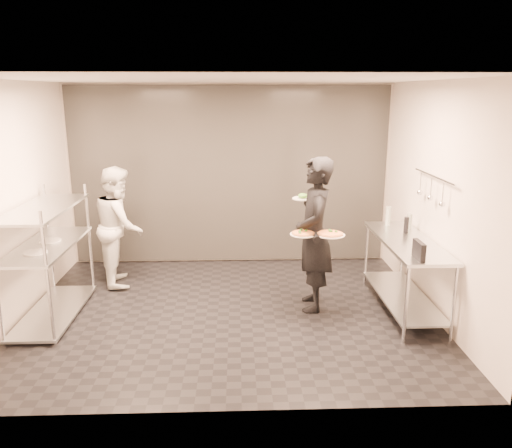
{
  "coord_description": "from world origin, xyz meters",
  "views": [
    {
      "loc": [
        0.12,
        -5.75,
        2.66
      ],
      "look_at": [
        0.34,
        0.14,
        1.1
      ],
      "focal_mm": 35.0,
      "sensor_mm": 36.0,
      "label": 1
    }
  ],
  "objects_px": {
    "bottle_green": "(388,216)",
    "pizza_plate_near": "(303,234)",
    "pass_rack": "(48,256)",
    "bottle_dark": "(406,225)",
    "pizza_plate_far": "(330,234)",
    "waiter": "(314,235)",
    "salad_plate": "(303,197)",
    "chef": "(119,226)",
    "pos_monitor": "(419,250)",
    "bottle_clear": "(409,222)",
    "prep_counter": "(405,263)"
  },
  "relations": [
    {
      "from": "waiter",
      "to": "salad_plate",
      "type": "bearing_deg",
      "value": -154.6
    },
    {
      "from": "pizza_plate_near",
      "to": "pos_monitor",
      "type": "height_order",
      "value": "pos_monitor"
    },
    {
      "from": "prep_counter",
      "to": "bottle_dark",
      "type": "xyz_separation_m",
      "value": [
        0.09,
        0.31,
        0.4
      ]
    },
    {
      "from": "chef",
      "to": "bottle_clear",
      "type": "distance_m",
      "value": 3.96
    },
    {
      "from": "pizza_plate_near",
      "to": "pizza_plate_far",
      "type": "xyz_separation_m",
      "value": [
        0.32,
        -0.05,
        0.0
      ]
    },
    {
      "from": "salad_plate",
      "to": "pos_monitor",
      "type": "xyz_separation_m",
      "value": [
        1.12,
        -1.13,
        -0.36
      ]
    },
    {
      "from": "pizza_plate_far",
      "to": "salad_plate",
      "type": "height_order",
      "value": "salad_plate"
    },
    {
      "from": "pizza_plate_near",
      "to": "pizza_plate_far",
      "type": "distance_m",
      "value": 0.32
    },
    {
      "from": "salad_plate",
      "to": "bottle_green",
      "type": "bearing_deg",
      "value": 14.14
    },
    {
      "from": "pass_rack",
      "to": "chef",
      "type": "xyz_separation_m",
      "value": [
        0.6,
        1.1,
        0.07
      ]
    },
    {
      "from": "pass_rack",
      "to": "bottle_dark",
      "type": "xyz_separation_m",
      "value": [
        4.42,
        0.32,
        0.25
      ]
    },
    {
      "from": "waiter",
      "to": "salad_plate",
      "type": "distance_m",
      "value": 0.52
    },
    {
      "from": "bottle_clear",
      "to": "chef",
      "type": "bearing_deg",
      "value": 170.88
    },
    {
      "from": "pizza_plate_far",
      "to": "pizza_plate_near",
      "type": "bearing_deg",
      "value": 171.83
    },
    {
      "from": "pass_rack",
      "to": "bottle_green",
      "type": "xyz_separation_m",
      "value": [
        4.3,
        0.72,
        0.28
      ]
    },
    {
      "from": "waiter",
      "to": "pizza_plate_near",
      "type": "distance_m",
      "value": 0.27
    },
    {
      "from": "pizza_plate_near",
      "to": "prep_counter",
      "type": "bearing_deg",
      "value": 3.19
    },
    {
      "from": "pizza_plate_near",
      "to": "bottle_green",
      "type": "distance_m",
      "value": 1.48
    },
    {
      "from": "pizza_plate_near",
      "to": "salad_plate",
      "type": "distance_m",
      "value": 0.59
    },
    {
      "from": "prep_counter",
      "to": "chef",
      "type": "relative_size",
      "value": 1.07
    },
    {
      "from": "bottle_green",
      "to": "pizza_plate_near",
      "type": "bearing_deg",
      "value": -147.99
    },
    {
      "from": "chef",
      "to": "bottle_green",
      "type": "bearing_deg",
      "value": -107.63
    },
    {
      "from": "pizza_plate_near",
      "to": "pizza_plate_far",
      "type": "bearing_deg",
      "value": -8.17
    },
    {
      "from": "waiter",
      "to": "pizza_plate_far",
      "type": "height_order",
      "value": "waiter"
    },
    {
      "from": "prep_counter",
      "to": "pass_rack",
      "type": "bearing_deg",
      "value": -179.97
    },
    {
      "from": "pass_rack",
      "to": "pizza_plate_near",
      "type": "distance_m",
      "value": 3.06
    },
    {
      "from": "prep_counter",
      "to": "bottle_green",
      "type": "relative_size",
      "value": 7.19
    },
    {
      "from": "pizza_plate_near",
      "to": "bottle_dark",
      "type": "bearing_deg",
      "value": 15.7
    },
    {
      "from": "pizza_plate_near",
      "to": "salad_plate",
      "type": "xyz_separation_m",
      "value": [
        0.05,
        0.48,
        0.34
      ]
    },
    {
      "from": "pizza_plate_far",
      "to": "bottle_dark",
      "type": "relative_size",
      "value": 1.67
    },
    {
      "from": "waiter",
      "to": "pos_monitor",
      "type": "distance_m",
      "value": 1.31
    },
    {
      "from": "prep_counter",
      "to": "bottle_dark",
      "type": "height_order",
      "value": "bottle_dark"
    },
    {
      "from": "pass_rack",
      "to": "waiter",
      "type": "xyz_separation_m",
      "value": [
        3.21,
        0.13,
        0.19
      ]
    },
    {
      "from": "pass_rack",
      "to": "pizza_plate_far",
      "type": "xyz_separation_m",
      "value": [
        3.36,
        -0.11,
        0.27
      ]
    },
    {
      "from": "pass_rack",
      "to": "pizza_plate_near",
      "type": "bearing_deg",
      "value": -1.3
    },
    {
      "from": "chef",
      "to": "pos_monitor",
      "type": "bearing_deg",
      "value": -128.45
    },
    {
      "from": "salad_plate",
      "to": "bottle_dark",
      "type": "relative_size",
      "value": 1.28
    },
    {
      "from": "chef",
      "to": "pos_monitor",
      "type": "xyz_separation_m",
      "value": [
        3.61,
        -1.82,
        0.18
      ]
    },
    {
      "from": "prep_counter",
      "to": "salad_plate",
      "type": "xyz_separation_m",
      "value": [
        -1.24,
        0.41,
        0.75
      ]
    },
    {
      "from": "pizza_plate_near",
      "to": "salad_plate",
      "type": "relative_size",
      "value": 1.17
    },
    {
      "from": "waiter",
      "to": "salad_plate",
      "type": "xyz_separation_m",
      "value": [
        -0.12,
        0.28,
        0.42
      ]
    },
    {
      "from": "pizza_plate_far",
      "to": "bottle_dark",
      "type": "distance_m",
      "value": 1.14
    },
    {
      "from": "prep_counter",
      "to": "waiter",
      "type": "xyz_separation_m",
      "value": [
        -1.12,
        0.13,
        0.33
      ]
    },
    {
      "from": "chef",
      "to": "pizza_plate_near",
      "type": "height_order",
      "value": "chef"
    },
    {
      "from": "pass_rack",
      "to": "chef",
      "type": "relative_size",
      "value": 0.95
    },
    {
      "from": "pizza_plate_near",
      "to": "bottle_clear",
      "type": "height_order",
      "value": "bottle_clear"
    },
    {
      "from": "chef",
      "to": "waiter",
      "type": "bearing_deg",
      "value": -122.11
    },
    {
      "from": "pass_rack",
      "to": "prep_counter",
      "type": "distance_m",
      "value": 4.33
    },
    {
      "from": "bottle_clear",
      "to": "bottle_dark",
      "type": "xyz_separation_m",
      "value": [
        -0.09,
        -0.16,
        -0.0
      ]
    },
    {
      "from": "chef",
      "to": "pizza_plate_far",
      "type": "bearing_deg",
      "value": -125.48
    }
  ]
}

